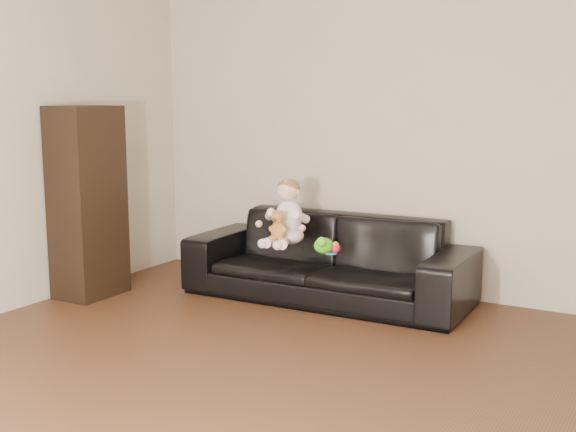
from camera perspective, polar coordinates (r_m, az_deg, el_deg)
The scene contains 9 objects.
wall_back at distance 5.62m, azimuth 11.44°, elevation 6.81°, with size 5.00×5.00×0.00m, color #BCB29E.
sofa at distance 5.53m, azimuth 3.16°, elevation -3.36°, with size 2.16×0.85×0.63m, color black.
cabinet at distance 5.76m, azimuth -15.56°, elevation 1.06°, with size 0.37×0.51×1.47m, color black.
shelf_item at distance 5.71m, azimuth -15.56°, elevation 4.33°, with size 0.18×0.25×0.28m, color silver.
baby at distance 5.50m, azimuth -0.07°, elevation 0.00°, with size 0.38×0.46×0.50m.
teddy_bear at distance 5.37m, azimuth -0.79°, elevation -0.78°, with size 0.14×0.14×0.23m.
toy_green at distance 5.23m, azimuth 2.84°, elevation -2.35°, with size 0.14×0.17×0.11m, color #4EDA19.
toy_rattle at distance 5.24m, azimuth 3.77°, elevation -2.56°, with size 0.07×0.07×0.07m, color red.
toy_blue_disc at distance 5.23m, azimuth 3.41°, elevation -2.92°, with size 0.09×0.09×0.01m, color blue.
Camera 1 is at (1.76, -2.58, 1.54)m, focal length 45.00 mm.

